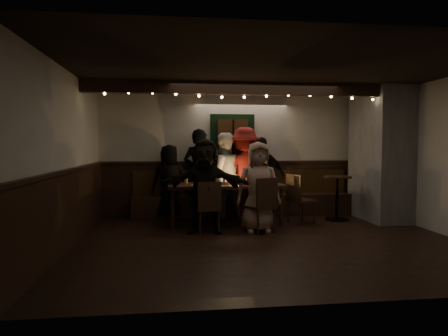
{
  "coord_description": "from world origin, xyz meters",
  "views": [
    {
      "loc": [
        -1.43,
        -6.02,
        1.49
      ],
      "look_at": [
        -0.48,
        1.6,
        1.05
      ],
      "focal_mm": 32.0,
      "sensor_mm": 36.0,
      "label": 1
    }
  ],
  "objects": [
    {
      "name": "chair_near_right",
      "position": [
        0.05,
        0.54,
        0.53
      ],
      "size": [
        0.57,
        0.57,
        0.94
      ],
      "color": "black",
      "rests_on": "ground"
    },
    {
      "name": "person_a",
      "position": [
        -1.54,
        2.13,
        0.75
      ],
      "size": [
        0.76,
        0.52,
        1.5
      ],
      "primitive_type": "imported",
      "rotation": [
        0.0,
        0.0,
        3.2
      ],
      "color": "black",
      "rests_on": "ground"
    },
    {
      "name": "person_e",
      "position": [
        0.39,
        2.15,
        0.83
      ],
      "size": [
        1.0,
        0.47,
        1.66
      ],
      "primitive_type": "imported",
      "rotation": [
        0.0,
        0.0,
        3.21
      ],
      "color": "black",
      "rests_on": "ground"
    },
    {
      "name": "person_b",
      "position": [
        -0.93,
        2.13,
        0.91
      ],
      "size": [
        0.78,
        0.65,
        1.82
      ],
      "primitive_type": "imported",
      "rotation": [
        0.0,
        0.0,
        2.77
      ],
      "color": "black",
      "rests_on": "ground"
    },
    {
      "name": "person_c",
      "position": [
        -0.44,
        2.05,
        0.87
      ],
      "size": [
        0.95,
        0.8,
        1.74
      ],
      "primitive_type": "imported",
      "rotation": [
        0.0,
        0.0,
        3.33
      ],
      "color": "silver",
      "rests_on": "ground"
    },
    {
      "name": "room",
      "position": [
        1.07,
        1.42,
        1.07
      ],
      "size": [
        6.02,
        5.01,
        2.62
      ],
      "color": "black",
      "rests_on": "ground"
    },
    {
      "name": "person_f",
      "position": [
        -0.92,
        0.69,
        0.8
      ],
      "size": [
        1.55,
        0.74,
        1.61
      ],
      "primitive_type": "imported",
      "rotation": [
        0.0,
        0.0,
        -0.18
      ],
      "color": "black",
      "rests_on": "ground"
    },
    {
      "name": "dining_table",
      "position": [
        -0.49,
        1.4,
        0.7
      ],
      "size": [
        2.13,
        0.91,
        0.92
      ],
      "color": "black",
      "rests_on": "ground"
    },
    {
      "name": "high_top",
      "position": [
        1.78,
        1.53,
        0.55
      ],
      "size": [
        0.55,
        0.55,
        0.88
      ],
      "color": "black",
      "rests_on": "ground"
    },
    {
      "name": "person_g",
      "position": [
        -0.01,
        0.66,
        0.78
      ],
      "size": [
        0.77,
        0.51,
        1.55
      ],
      "primitive_type": "imported",
      "rotation": [
        0.0,
        0.0,
        -0.02
      ],
      "color": "tan",
      "rests_on": "ground"
    },
    {
      "name": "person_d",
      "position": [
        0.01,
        2.08,
        0.93
      ],
      "size": [
        1.28,
        0.85,
        1.86
      ],
      "primitive_type": "imported",
      "rotation": [
        0.0,
        0.0,
        3.28
      ],
      "color": "maroon",
      "rests_on": "ground"
    },
    {
      "name": "chair_near_left",
      "position": [
        -0.87,
        0.62,
        0.5
      ],
      "size": [
        0.46,
        0.46,
        0.88
      ],
      "color": "black",
      "rests_on": "ground"
    },
    {
      "name": "chair_end",
      "position": [
        0.88,
        1.25,
        0.53
      ],
      "size": [
        0.56,
        0.56,
        0.94
      ],
      "color": "black",
      "rests_on": "ground"
    }
  ]
}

